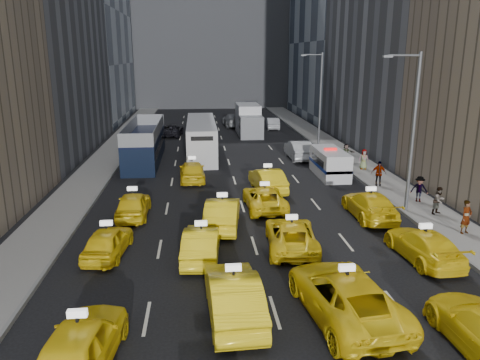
# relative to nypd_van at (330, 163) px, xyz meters

# --- Properties ---
(ground) EXTENTS (160.00, 160.00, 0.00)m
(ground) POSITION_rel_nypd_van_xyz_m (-7.21, -20.61, -0.96)
(ground) COLOR black
(ground) RESTS_ON ground
(sidewalk_west) EXTENTS (3.00, 90.00, 0.15)m
(sidewalk_west) POSITION_rel_nypd_van_xyz_m (-17.71, 4.39, -0.89)
(sidewalk_west) COLOR gray
(sidewalk_west) RESTS_ON ground
(sidewalk_east) EXTENTS (3.00, 90.00, 0.15)m
(sidewalk_east) POSITION_rel_nypd_van_xyz_m (3.29, 4.39, -0.89)
(sidewalk_east) COLOR gray
(sidewalk_east) RESTS_ON ground
(curb_west) EXTENTS (0.15, 90.00, 0.18)m
(curb_west) POSITION_rel_nypd_van_xyz_m (-16.26, 4.39, -0.87)
(curb_west) COLOR slate
(curb_west) RESTS_ON ground
(curb_east) EXTENTS (0.15, 90.00, 0.18)m
(curb_east) POSITION_rel_nypd_van_xyz_m (1.84, 4.39, -0.87)
(curb_east) COLOR slate
(curb_east) RESTS_ON ground
(streetlight_near) EXTENTS (2.15, 0.22, 9.00)m
(streetlight_near) POSITION_rel_nypd_van_xyz_m (1.97, -8.61, 3.96)
(streetlight_near) COLOR #595B60
(streetlight_near) RESTS_ON ground
(streetlight_far) EXTENTS (2.15, 0.22, 9.00)m
(streetlight_far) POSITION_rel_nypd_van_xyz_m (1.97, 11.39, 3.96)
(streetlight_far) COLOR #595B60
(streetlight_far) RESTS_ON ground
(taxi_4) EXTENTS (2.38, 4.86, 1.59)m
(taxi_4) POSITION_rel_nypd_van_xyz_m (-13.29, -21.17, -0.16)
(taxi_4) COLOR yellow
(taxi_4) RESTS_ON ground
(taxi_5) EXTENTS (1.97, 5.03, 1.63)m
(taxi_5) POSITION_rel_nypd_van_xyz_m (-8.69, -18.74, -0.14)
(taxi_5) COLOR yellow
(taxi_5) RESTS_ON ground
(taxi_6) EXTENTS (3.41, 6.15, 1.63)m
(taxi_6) POSITION_rel_nypd_van_xyz_m (-4.84, -19.09, -0.15)
(taxi_6) COLOR yellow
(taxi_6) RESTS_ON ground
(taxi_8) EXTENTS (2.03, 4.11, 1.35)m
(taxi_8) POSITION_rel_nypd_van_xyz_m (-13.96, -13.13, -0.29)
(taxi_8) COLOR yellow
(taxi_8) RESTS_ON ground
(taxi_9) EXTENTS (1.86, 4.48, 1.44)m
(taxi_9) POSITION_rel_nypd_van_xyz_m (-9.74, -13.81, -0.24)
(taxi_9) COLOR yellow
(taxi_9) RESTS_ON ground
(taxi_10) EXTENTS (2.67, 5.02, 1.34)m
(taxi_10) POSITION_rel_nypd_van_xyz_m (-5.53, -13.10, -0.29)
(taxi_10) COLOR yellow
(taxi_10) RESTS_ON ground
(taxi_11) EXTENTS (2.22, 4.83, 1.37)m
(taxi_11) POSITION_rel_nypd_van_xyz_m (0.07, -14.85, -0.28)
(taxi_11) COLOR yellow
(taxi_11) RESTS_ON ground
(taxi_12) EXTENTS (1.71, 4.22, 1.43)m
(taxi_12) POSITION_rel_nypd_van_xyz_m (-13.48, -7.92, -0.24)
(taxi_12) COLOR yellow
(taxi_12) RESTS_ON ground
(taxi_13) EXTENTS (2.25, 4.96, 1.58)m
(taxi_13) POSITION_rel_nypd_van_xyz_m (-8.59, -10.02, -0.17)
(taxi_13) COLOR yellow
(taxi_13) RESTS_ON ground
(taxi_14) EXTENTS (2.31, 4.82, 1.33)m
(taxi_14) POSITION_rel_nypd_van_xyz_m (-5.95, -7.19, -0.30)
(taxi_14) COLOR yellow
(taxi_14) RESTS_ON ground
(taxi_15) EXTENTS (2.05, 5.01, 1.45)m
(taxi_15) POSITION_rel_nypd_van_xyz_m (-0.31, -9.23, -0.23)
(taxi_15) COLOR yellow
(taxi_15) RESTS_ON ground
(taxi_16) EXTENTS (1.92, 4.45, 1.49)m
(taxi_16) POSITION_rel_nypd_van_xyz_m (-10.23, -0.49, -0.21)
(taxi_16) COLOR yellow
(taxi_16) RESTS_ON ground
(taxi_17) EXTENTS (2.14, 4.80, 1.53)m
(taxi_17) POSITION_rel_nypd_van_xyz_m (-5.22, -3.49, -0.20)
(taxi_17) COLOR yellow
(taxi_17) RESTS_ON ground
(nypd_van) EXTENTS (2.09, 5.02, 2.13)m
(nypd_van) POSITION_rel_nypd_van_xyz_m (0.00, 0.00, 0.00)
(nypd_van) COLOR silver
(nypd_van) RESTS_ON ground
(double_decker) EXTENTS (3.26, 11.40, 3.28)m
(double_decker) POSITION_rel_nypd_van_xyz_m (-14.26, 6.29, 0.66)
(double_decker) COLOR black
(double_decker) RESTS_ON ground
(city_bus) EXTENTS (2.66, 11.95, 3.08)m
(city_bus) POSITION_rel_nypd_van_xyz_m (-9.46, 8.60, 0.56)
(city_bus) COLOR silver
(city_bus) RESTS_ON ground
(box_truck) EXTENTS (2.51, 7.28, 3.33)m
(box_truck) POSITION_rel_nypd_van_xyz_m (-3.99, 19.19, 0.68)
(box_truck) COLOR white
(box_truck) RESTS_ON ground
(misc_car_0) EXTENTS (1.76, 4.96, 1.63)m
(misc_car_0) POSITION_rel_nypd_van_xyz_m (-1.04, 6.05, -0.15)
(misc_car_0) COLOR #B0B4B8
(misc_car_0) RESTS_ON ground
(misc_car_1) EXTENTS (2.68, 4.98, 1.33)m
(misc_car_1) POSITION_rel_nypd_van_xyz_m (-12.65, 18.90, -0.30)
(misc_car_1) COLOR black
(misc_car_1) RESTS_ON ground
(misc_car_2) EXTENTS (2.65, 5.71, 1.62)m
(misc_car_2) POSITION_rel_nypd_van_xyz_m (-5.30, 25.43, -0.15)
(misc_car_2) COLOR slate
(misc_car_2) RESTS_ON ground
(misc_car_3) EXTENTS (2.54, 4.96, 1.62)m
(misc_car_3) POSITION_rel_nypd_van_xyz_m (-8.95, 23.84, -0.15)
(misc_car_3) COLOR black
(misc_car_3) RESTS_ON ground
(misc_car_4) EXTENTS (1.82, 4.31, 1.38)m
(misc_car_4) POSITION_rel_nypd_van_xyz_m (-0.60, 23.02, -0.27)
(misc_car_4) COLOR #A4A7AC
(misc_car_4) RESTS_ON ground
(pedestrian_0) EXTENTS (0.73, 0.60, 1.72)m
(pedestrian_0) POSITION_rel_nypd_van_xyz_m (3.48, -12.36, 0.05)
(pedestrian_0) COLOR gray
(pedestrian_0) RESTS_ON sidewalk_east
(pedestrian_1) EXTENTS (0.86, 0.70, 1.56)m
(pedestrian_1) POSITION_rel_nypd_van_xyz_m (3.61, -9.41, -0.03)
(pedestrian_1) COLOR gray
(pedestrian_1) RESTS_ON sidewalk_east
(pedestrian_2) EXTENTS (1.11, 0.73, 1.59)m
(pedestrian_2) POSITION_rel_nypd_van_xyz_m (3.56, -7.11, -0.02)
(pedestrian_2) COLOR gray
(pedestrian_2) RESTS_ON sidewalk_east
(pedestrian_3) EXTENTS (1.08, 0.67, 1.70)m
(pedestrian_3) POSITION_rel_nypd_van_xyz_m (2.45, -3.38, 0.04)
(pedestrian_3) COLOR gray
(pedestrian_3) RESTS_ON sidewalk_east
(pedestrian_4) EXTENTS (0.81, 0.51, 1.57)m
(pedestrian_4) POSITION_rel_nypd_van_xyz_m (3.09, 1.32, -0.02)
(pedestrian_4) COLOR gray
(pedestrian_4) RESTS_ON sidewalk_east
(pedestrian_5) EXTENTS (1.44, 0.46, 1.53)m
(pedestrian_5) POSITION_rel_nypd_van_xyz_m (2.49, 3.91, -0.04)
(pedestrian_5) COLOR gray
(pedestrian_5) RESTS_ON sidewalk_east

